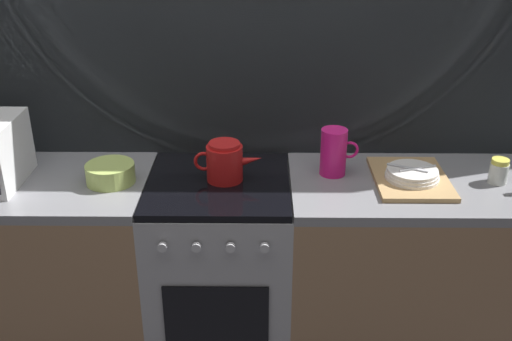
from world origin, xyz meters
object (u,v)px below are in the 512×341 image
at_px(dish_pile, 411,176).
at_px(spice_jar, 499,171).
at_px(stove_unit, 221,272).
at_px(pitcher, 334,152).
at_px(mixing_bowl, 110,173).
at_px(kettle, 225,162).

distance_m(dish_pile, spice_jar, 0.35).
xyz_separation_m(dish_pile, spice_jar, (0.35, -0.00, 0.03)).
bearing_deg(stove_unit, spice_jar, 0.10).
relative_size(pitcher, spice_jar, 1.90).
xyz_separation_m(stove_unit, mixing_bowl, (-0.44, -0.01, 0.49)).
xyz_separation_m(kettle, spice_jar, (1.12, -0.02, -0.03)).
relative_size(mixing_bowl, pitcher, 1.00).
relative_size(kettle, spice_jar, 2.71).
bearing_deg(kettle, pitcher, 7.77).
height_order(stove_unit, mixing_bowl, mixing_bowl).
height_order(stove_unit, pitcher, pitcher).
relative_size(dish_pile, spice_jar, 3.81).
height_order(stove_unit, spice_jar, spice_jar).
height_order(mixing_bowl, pitcher, pitcher).
distance_m(mixing_bowl, spice_jar, 1.59).
height_order(kettle, pitcher, pitcher).
bearing_deg(dish_pile, spice_jar, -0.75).
bearing_deg(spice_jar, mixing_bowl, -179.61).
bearing_deg(stove_unit, pitcher, 9.45).
height_order(mixing_bowl, dish_pile, mixing_bowl).
height_order(kettle, dish_pile, kettle).
distance_m(pitcher, dish_pile, 0.33).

